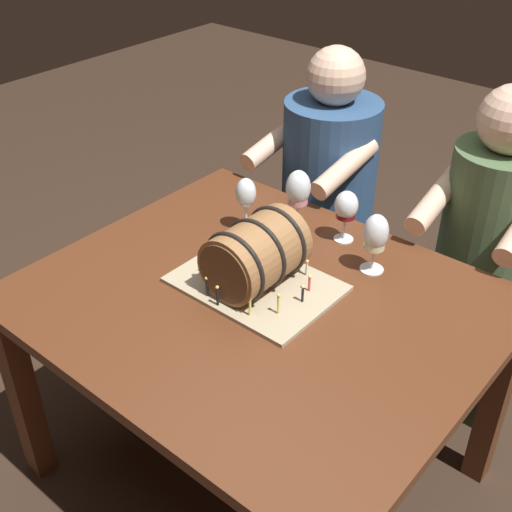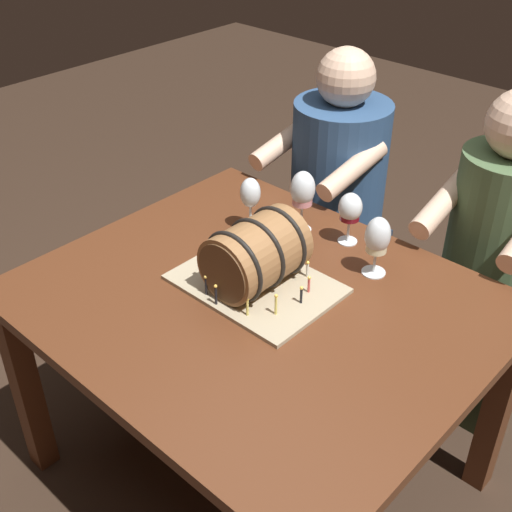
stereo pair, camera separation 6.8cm
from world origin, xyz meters
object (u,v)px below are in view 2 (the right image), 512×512
Objects in this scene: dining_table at (258,326)px; wine_glass_empty at (250,194)px; wine_glass_rose at (303,191)px; wine_glass_white at (377,238)px; person_seated_right at (485,277)px; person_seated_left at (335,208)px; barrel_cake at (256,258)px; wine_glass_red at (350,210)px.

wine_glass_empty reaches higher than dining_table.
wine_glass_white is at bearing -7.48° from wine_glass_rose.
person_seated_right is (0.58, 0.53, -0.31)m from wine_glass_empty.
wine_glass_rose is at bearing -67.88° from person_seated_left.
barrel_cake is 2.14× the size of wine_glass_rose.
wine_glass_red is 0.18m from wine_glass_white.
wine_glass_white is (0.15, -0.08, 0.00)m from wine_glass_red.
wine_glass_white is at bearing -28.57° from wine_glass_red.
barrel_cake is 0.37× the size of person_seated_right.
person_seated_right is (0.15, 0.47, -0.31)m from wine_glass_white.
dining_table is 0.45m from wine_glass_red.
wine_glass_rose is at bearing 39.83° from wine_glass_empty.
wine_glass_white is at bearing 8.40° from wine_glass_empty.
person_seated_left reaches higher than dining_table.
wine_glass_red is at bearing 88.63° from dining_table.
person_seated_left is (-0.27, 0.75, -0.26)m from barrel_cake.
person_seated_right is at bearing 51.64° from wine_glass_red.
dining_table is 6.72× the size of wine_glass_white.
wine_glass_empty is at bearing 136.10° from barrel_cake.
wine_glass_empty is at bearing -84.48° from person_seated_left.
dining_table is 6.90× the size of wine_glass_empty.
wine_glass_red is 0.31m from wine_glass_empty.
person_seated_right is (0.36, 0.75, -0.28)m from barrel_cake.
wine_glass_red is at bearing 16.46° from wine_glass_rose.
barrel_cake is at bearing -72.81° from wine_glass_rose.
wine_glass_empty is (-0.22, 0.21, 0.03)m from barrel_cake.
barrel_cake is 2.39× the size of wine_glass_white.
wine_glass_red is (0.05, 0.36, 0.02)m from barrel_cake.
dining_table is at bearing -68.12° from person_seated_left.
wine_glass_white is at bearing -44.50° from person_seated_left.
person_seated_right is at bearing 42.67° from wine_glass_empty.
person_seated_left is (-0.31, 0.78, -0.07)m from dining_table.
wine_glass_red is 0.58m from person_seated_right.
person_seated_right reaches higher than wine_glass_empty.
wine_glass_rose reaches higher than wine_glass_empty.
wine_glass_empty is 0.43m from wine_glass_white.
wine_glass_white reaches higher than wine_glass_empty.
wine_glass_white is at bearing 62.42° from dining_table.
wine_glass_empty is 0.15× the size of person_seated_left.
wine_glass_red is (0.15, 0.04, -0.02)m from wine_glass_rose.
person_seated_right is (0.63, -0.00, -0.02)m from person_seated_left.
barrel_cake is at bearing -126.76° from wine_glass_white.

